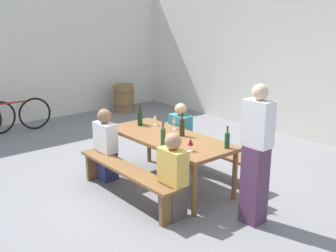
{
  "coord_description": "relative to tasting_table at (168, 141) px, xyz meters",
  "views": [
    {
      "loc": [
        4.19,
        -3.49,
        2.42
      ],
      "look_at": [
        0.0,
        0.0,
        0.9
      ],
      "focal_mm": 42.51,
      "sensor_mm": 36.0,
      "label": 1
    }
  ],
  "objects": [
    {
      "name": "seated_guest_near_0",
      "position": [
        -0.77,
        -0.58,
        -0.15
      ],
      "size": [
        0.39,
        0.24,
        1.1
      ],
      "rotation": [
        0.0,
        0.0,
        1.57
      ],
      "color": "navy",
      "rests_on": "ground"
    },
    {
      "name": "wine_bottle_0",
      "position": [
        -0.72,
        0.03,
        0.19
      ],
      "size": [
        0.08,
        0.08,
        0.3
      ],
      "color": "#143319",
      "rests_on": "tasting_table"
    },
    {
      "name": "back_wall",
      "position": [
        0.0,
        3.63,
        0.92
      ],
      "size": [
        14.0,
        0.2,
        3.2
      ],
      "primitive_type": "cube",
      "color": "silver",
      "rests_on": "ground"
    },
    {
      "name": "wine_barrel",
      "position": [
        -4.35,
        2.12,
        -0.32
      ],
      "size": [
        0.57,
        0.57,
        0.7
      ],
      "color": "olive",
      "rests_on": "ground"
    },
    {
      "name": "wine_glass_2",
      "position": [
        0.68,
        -0.2,
        0.19
      ],
      "size": [
        0.07,
        0.07,
        0.17
      ],
      "color": "silver",
      "rests_on": "tasting_table"
    },
    {
      "name": "wine_bottle_4",
      "position": [
        0.9,
        0.25,
        0.18
      ],
      "size": [
        0.07,
        0.07,
        0.3
      ],
      "color": "#194723",
      "rests_on": "tasting_table"
    },
    {
      "name": "standing_host",
      "position": [
        1.5,
        0.09,
        0.15
      ],
      "size": [
        0.33,
        0.24,
        1.69
      ],
      "rotation": [
        0.0,
        0.0,
        3.14
      ],
      "color": "#533251",
      "rests_on": "ground"
    },
    {
      "name": "seated_guest_near_1",
      "position": [
        0.79,
        -0.58,
        -0.16
      ],
      "size": [
        0.37,
        0.24,
        1.09
      ],
      "rotation": [
        0.0,
        0.0,
        1.57
      ],
      "color": "#524A44",
      "rests_on": "ground"
    },
    {
      "name": "ground_plane",
      "position": [
        0.0,
        0.0,
        -0.68
      ],
      "size": [
        24.0,
        24.0,
        0.0
      ],
      "primitive_type": "plane",
      "color": "slate"
    },
    {
      "name": "bench_far",
      "position": [
        0.0,
        0.73,
        -0.32
      ],
      "size": [
        1.97,
        0.3,
        0.45
      ],
      "color": "brown",
      "rests_on": "ground"
    },
    {
      "name": "wine_glass_0",
      "position": [
        -0.22,
        0.31,
        0.21
      ],
      "size": [
        0.07,
        0.07,
        0.19
      ],
      "color": "silver",
      "rests_on": "tasting_table"
    },
    {
      "name": "wine_glass_1",
      "position": [
        -0.59,
        0.22,
        0.2
      ],
      "size": [
        0.06,
        0.06,
        0.17
      ],
      "color": "silver",
      "rests_on": "tasting_table"
    },
    {
      "name": "wine_bottle_1",
      "position": [
        0.12,
        0.16,
        0.21
      ],
      "size": [
        0.08,
        0.08,
        0.34
      ],
      "color": "#332814",
      "rests_on": "tasting_table"
    },
    {
      "name": "tasting_table",
      "position": [
        0.0,
        0.0,
        0.0
      ],
      "size": [
        2.07,
        0.87,
        0.75
      ],
      "color": "brown",
      "rests_on": "ground"
    },
    {
      "name": "seated_guest_far_0",
      "position": [
        -0.39,
        0.58,
        -0.16
      ],
      "size": [
        0.37,
        0.24,
        1.08
      ],
      "rotation": [
        0.0,
        0.0,
        -1.57
      ],
      "color": "#49575E",
      "rests_on": "ground"
    },
    {
      "name": "side_wall",
      "position": [
        -4.98,
        0.0,
        0.92
      ],
      "size": [
        0.2,
        7.66,
        3.2
      ],
      "primitive_type": "cube",
      "color": "silver",
      "rests_on": "ground"
    },
    {
      "name": "parked_bicycle_0",
      "position": [
        -4.19,
        -0.86,
        -0.3
      ],
      "size": [
        0.21,
        1.74,
        0.9
      ],
      "rotation": [
        0.0,
        0.0,
        1.51
      ],
      "color": "black",
      "rests_on": "ground"
    },
    {
      "name": "wine_bottle_2",
      "position": [
        -0.79,
        0.09,
        0.2
      ],
      "size": [
        0.07,
        0.07,
        0.34
      ],
      "color": "#332814",
      "rests_on": "tasting_table"
    },
    {
      "name": "wine_bottle_3",
      "position": [
        0.32,
        -0.35,
        0.2
      ],
      "size": [
        0.07,
        0.07,
        0.33
      ],
      "color": "#234C2D",
      "rests_on": "tasting_table"
    },
    {
      "name": "bench_near",
      "position": [
        0.0,
        -0.73,
        -0.32
      ],
      "size": [
        1.97,
        0.3,
        0.45
      ],
      "color": "brown",
      "rests_on": "ground"
    }
  ]
}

